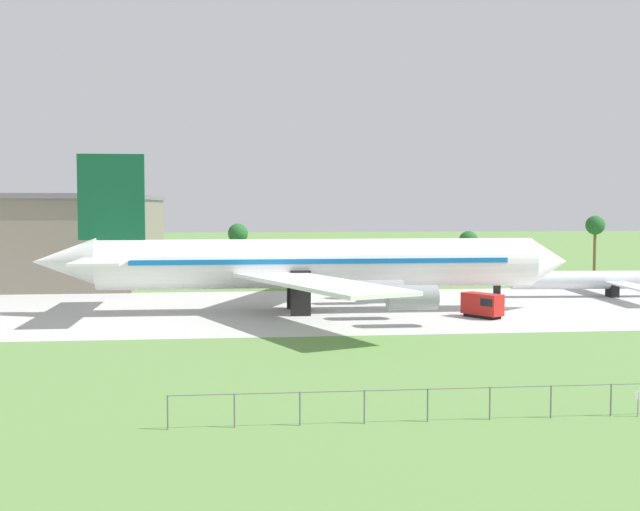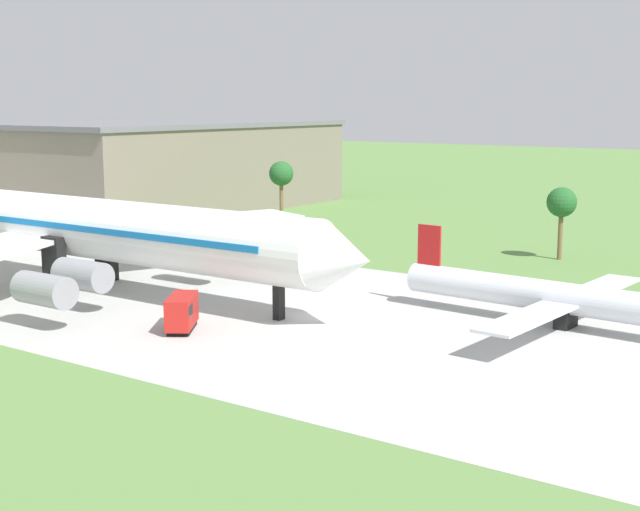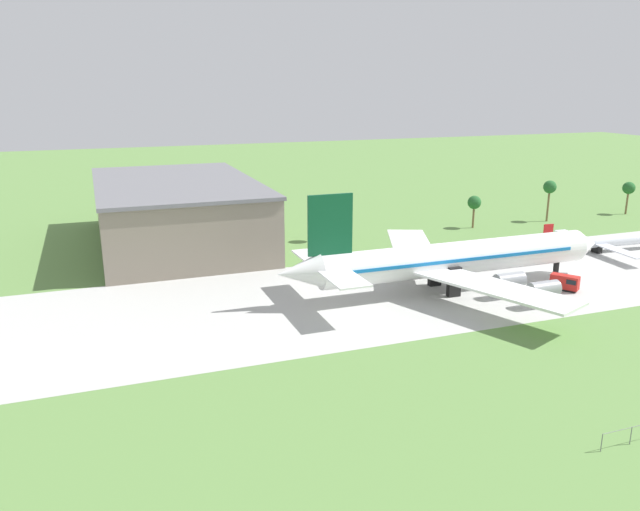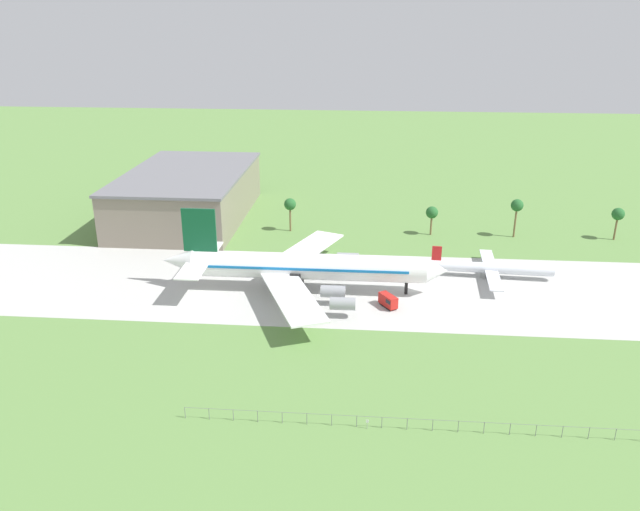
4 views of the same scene
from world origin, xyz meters
The scene contains 9 objects.
ground_plane centered at (0.00, 0.00, 0.00)m, with size 600.00×600.00×0.00m, color #5B8442.
taxiway_strip centered at (0.00, 0.00, 0.01)m, with size 320.00×44.00×0.02m.
jet_airliner centered at (-26.30, -2.86, 6.09)m, with size 67.77×58.00×19.76m.
regional_aircraft centered at (19.58, 8.86, 2.50)m, with size 30.31×27.33×7.60m.
baggage_tug centered at (-6.15, -10.54, 1.57)m, with size 4.46×5.32×2.94m.
perimeter_fence centered at (0.00, -55.00, 1.45)m, with size 80.10×0.10×2.10m.
no_stopping_sign centered at (-10.33, -55.31, 1.05)m, with size 0.44×0.08×1.68m.
terminal_building centered at (-69.45, 51.43, 7.69)m, with size 36.72×61.20×15.34m.
palm_tree_row centered at (16.28, 40.61, 8.06)m, with size 99.29×3.60×11.58m.
Camera 4 is at (-10.89, -138.38, 61.57)m, focal length 35.00 mm.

